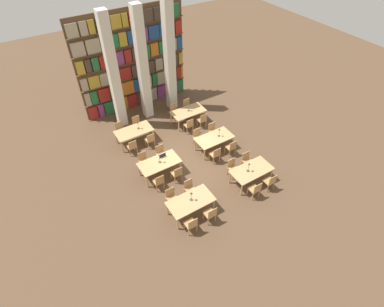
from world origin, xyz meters
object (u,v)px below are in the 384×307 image
Objects in this scene: reading_table_1 at (251,171)px; reading_table_5 at (188,112)px; chair_19 at (137,124)px; chair_21 at (174,111)px; reading_table_2 at (159,164)px; chair_15 at (213,130)px; laptop at (162,156)px; chair_20 at (189,125)px; chair_5 at (233,167)px; reading_table_4 at (134,132)px; pillar_center at (143,66)px; chair_11 at (161,153)px; chair_3 at (190,188)px; desk_lamp_5 at (189,107)px; chair_10 at (177,173)px; desk_lamp_1 at (249,166)px; pillar_right at (170,59)px; chair_1 at (171,197)px; desk_lamp_0 at (191,195)px; chair_4 at (255,189)px; chair_7 at (247,160)px; chair_12 at (215,154)px; chair_8 at (159,181)px; chair_17 at (120,130)px; reading_table_3 at (214,139)px; chair_18 at (150,140)px; reading_table_0 at (191,202)px; desk_lamp_3 at (219,131)px; chair_9 at (143,160)px; chair_2 at (211,214)px; chair_23 at (187,106)px; pillar_left at (113,74)px; chair_6 at (270,181)px; desk_lamp_2 at (159,157)px; desk_lamp_4 at (138,124)px; chair_0 at (191,224)px; chair_22 at (202,120)px; chair_13 at (198,136)px.

reading_table_1 is 1.00× the size of reading_table_5.
chair_19 is 1.00× the size of chair_21.
reading_table_5 is (2.69, -0.79, 0.19)m from chair_19.
chair_15 is at bearing 13.85° from reading_table_2.
laptop is 2.94m from chair_20.
laptop is 0.36× the size of chair_19.
chair_5 is 0.48× the size of reading_table_4.
pillar_center reaches higher than chair_11.
desk_lamp_5 is (2.71, 4.49, 0.54)m from chair_3.
pillar_center is at bearing 77.98° from chair_10.
desk_lamp_1 reaches higher than chair_15.
chair_1 is (-3.56, -6.32, -2.52)m from pillar_right.
desk_lamp_0 is 0.52× the size of chair_4.
pillar_right is 3.65m from chair_20.
chair_7 is (0.84, 1.54, 0.00)m from chair_4.
chair_5 is 1.00× the size of chair_12.
chair_1 is 2.76× the size of laptop.
desk_lamp_1 reaches higher than chair_8.
desk_lamp_5 is (3.69, -0.77, 0.54)m from chair_17.
chair_18 is at bearing 145.07° from reading_table_3.
desk_lamp_5 is (3.09, 5.23, -0.04)m from desk_lamp_0.
desk_lamp_1 reaches higher than chair_12.
reading_table_0 is at bearing -179.43° from reading_table_1.
reading_table_0 is at bearing 85.22° from laptop.
desk_lamp_3 reaches higher than reading_table_0.
pillar_right is 5.77m from chair_9.
chair_23 is (3.09, 6.79, 0.00)m from chair_2.
chair_15 is (3.09, 0.10, 0.00)m from chair_11.
chair_9 reaches higher than reading_table_1.
desk_lamp_3 is 4.46m from chair_19.
reading_table_0 is at bearing 98.44° from chair_9.
chair_4 reaches higher than reading_table_1.
pillar_left reaches higher than chair_19.
chair_6 and chair_19 have the same top height.
chair_8 is 1.84× the size of desk_lamp_2.
desk_lamp_2 is (-3.17, 2.53, 0.40)m from reading_table_1.
chair_8 is 4.15m from chair_20.
chair_12 is at bearing 117.36° from chair_19.
desk_lamp_4 reaches higher than reading_table_4.
desk_lamp_4 reaches higher than chair_7.
pillar_left reaches higher than chair_0.
chair_23 is at bearing 46.45° from chair_8.
chair_9 is (-0.50, 3.34, -0.19)m from reading_table_0.
chair_18 and chair_22 have the same top height.
chair_6 is (0.42, -0.77, -0.19)m from reading_table_1.
chair_4 is 4.10m from chair_8.
pillar_right is 12.55× the size of desk_lamp_1.
chair_18 is 2.07× the size of desk_lamp_4.
chair_18 is (0.37, 4.46, -0.58)m from desk_lamp_0.
chair_13 is at bearing 92.30° from chair_4.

